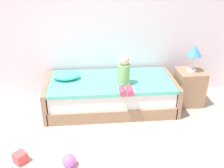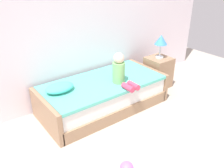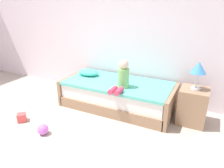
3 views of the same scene
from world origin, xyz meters
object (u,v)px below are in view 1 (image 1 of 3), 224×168
child_figure (124,74)px  pillow (66,76)px  toy_ball (69,161)px  table_lamp (194,52)px  toy_block (20,158)px  bed (111,94)px  nightstand (189,87)px

child_figure → pillow: (-0.90, 0.33, -0.14)m
toy_ball → table_lamp: bearing=34.9°
toy_block → bed: bearing=45.3°
bed → table_lamp: bearing=0.8°
bed → toy_ball: size_ratio=12.70×
pillow → toy_ball: pillow is taller
nightstand → toy_block: bearing=-154.0°
bed → table_lamp: 1.52m
nightstand → pillow: pillow is taller
bed → child_figure: 0.54m
bed → toy_ball: bearing=-114.6°
bed → toy_block: bearing=-134.7°
toy_ball → pillow: bearing=93.7°
nightstand → child_figure: child_figure is taller
pillow → toy_ball: size_ratio=2.65×
table_lamp → child_figure: size_ratio=0.88×
toy_block → pillow: bearing=69.2°
nightstand → child_figure: bearing=-168.0°
table_lamp → child_figure: 1.21m
table_lamp → pillow: table_lamp is taller
bed → toy_block: 1.75m
table_lamp → pillow: 2.10m
nightstand → toy_ball: bearing=-145.1°
pillow → toy_block: (-0.51, -1.34, -0.50)m
toy_ball → child_figure: bearing=54.5°
nightstand → toy_ball: (-1.97, -1.38, -0.22)m
bed → table_lamp: size_ratio=4.69×
nightstand → pillow: 2.09m
bed → pillow: (-0.72, 0.10, 0.32)m
nightstand → toy_ball: 2.42m
child_figure → bed: bearing=128.9°
child_figure → toy_ball: size_ratio=3.07×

